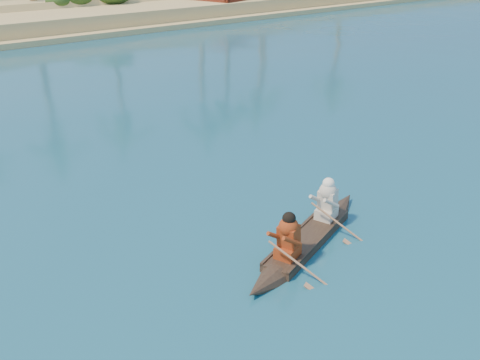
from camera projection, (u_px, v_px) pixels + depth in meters
canoe at (308, 232)px, 11.57m from camera, size 4.88×2.25×1.36m
barge_right at (252, 2)px, 47.00m from camera, size 13.23×7.37×2.10m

